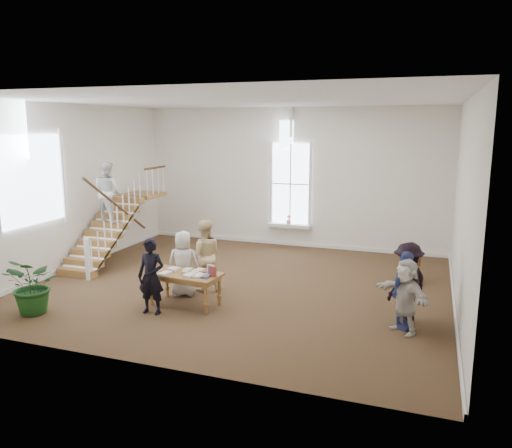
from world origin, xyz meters
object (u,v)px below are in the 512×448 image
at_px(floor_plant, 34,285).
at_px(woman_cluster_c, 405,296).
at_px(library_table, 185,277).
at_px(side_chair, 412,264).
at_px(police_officer, 151,276).
at_px(woman_cluster_b, 407,282).
at_px(woman_cluster_a, 404,290).
at_px(person_yellow, 204,255).
at_px(elderly_woman, 183,263).

bearing_deg(floor_plant, woman_cluster_c, 12.23).
relative_size(library_table, side_chair, 1.92).
bearing_deg(library_table, woman_cluster_c, 6.48).
xyz_separation_m(police_officer, woman_cluster_b, (5.09, 1.40, 0.00)).
xyz_separation_m(police_officer, woman_cluster_a, (5.06, 0.95, -0.03)).
distance_m(woman_cluster_a, woman_cluster_b, 0.45).
height_order(library_table, woman_cluster_a, woman_cluster_a).
distance_m(police_officer, woman_cluster_a, 5.15).
xyz_separation_m(person_yellow, floor_plant, (-2.71, -2.60, -0.24)).
xyz_separation_m(woman_cluster_c, side_chair, (0.01, 3.31, -0.26)).
distance_m(person_yellow, woman_cluster_a, 4.73).
distance_m(floor_plant, side_chair, 8.89).
relative_size(library_table, elderly_woman, 1.07).
height_order(person_yellow, side_chair, person_yellow).
bearing_deg(elderly_woman, floor_plant, 26.12).
relative_size(elderly_woman, woman_cluster_c, 1.05).
bearing_deg(library_table, police_officer, -120.41).
bearing_deg(woman_cluster_a, library_table, 114.92).
xyz_separation_m(woman_cluster_b, woman_cluster_c, (0.00, -0.65, -0.08)).
xyz_separation_m(library_table, elderly_woman, (-0.36, 0.60, 0.11)).
bearing_deg(library_table, side_chair, 41.55).
bearing_deg(elderly_woman, person_yellow, -135.88).
bearing_deg(woman_cluster_b, woman_cluster_a, 30.87).
relative_size(person_yellow, side_chair, 2.01).
xyz_separation_m(floor_plant, side_chair, (7.41, 4.91, -0.15)).
distance_m(woman_cluster_a, woman_cluster_c, 0.21).
distance_m(elderly_woman, woman_cluster_a, 4.97).
distance_m(elderly_woman, woman_cluster_c, 5.01).
bearing_deg(woman_cluster_a, woman_cluster_b, 17.40).
relative_size(police_officer, floor_plant, 1.30).
relative_size(library_table, police_officer, 1.02).
relative_size(woman_cluster_c, floor_plant, 1.17).
bearing_deg(floor_plant, woman_cluster_a, 13.75).
xyz_separation_m(person_yellow, woman_cluster_a, (4.66, -0.80, -0.09)).
relative_size(police_officer, side_chair, 1.89).
distance_m(woman_cluster_c, side_chair, 3.32).
bearing_deg(woman_cluster_a, police_officer, 121.78).
distance_m(woman_cluster_a, floor_plant, 7.59).
bearing_deg(floor_plant, person_yellow, 43.79).
bearing_deg(woman_cluster_c, side_chair, 134.18).
relative_size(police_officer, woman_cluster_b, 1.00).
bearing_deg(elderly_woman, woman_cluster_a, 161.65).
bearing_deg(woman_cluster_c, elderly_woman, -141.41).
relative_size(woman_cluster_a, woman_cluster_c, 1.07).
bearing_deg(side_chair, floor_plant, -141.63).
distance_m(person_yellow, floor_plant, 3.77).
bearing_deg(library_table, woman_cluster_a, 8.97).
distance_m(police_officer, person_yellow, 1.80).
xyz_separation_m(woman_cluster_b, side_chair, (0.01, 2.66, -0.35)).
bearing_deg(elderly_woman, woman_cluster_b, 166.84).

